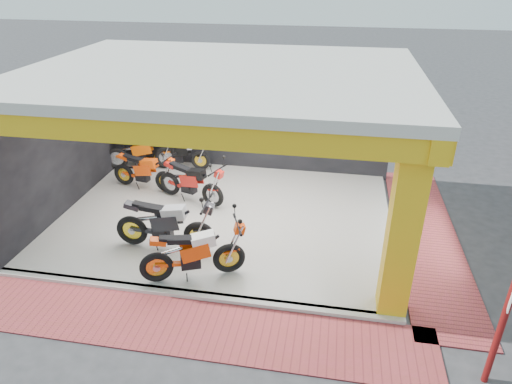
# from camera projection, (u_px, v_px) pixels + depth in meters

# --- Properties ---
(ground) EXTENTS (80.00, 80.00, 0.00)m
(ground) POSITION_uv_depth(u_px,v_px,m) (203.00, 265.00, 9.62)
(ground) COLOR #2D2D30
(ground) RESTS_ON ground
(showroom_floor) EXTENTS (8.00, 6.00, 0.10)m
(showroom_floor) POSITION_uv_depth(u_px,v_px,m) (226.00, 216.00, 11.35)
(showroom_floor) COLOR white
(showroom_floor) RESTS_ON ground
(showroom_ceiling) EXTENTS (8.40, 6.40, 0.20)m
(showroom_ceiling) POSITION_uv_depth(u_px,v_px,m) (221.00, 73.00, 9.74)
(showroom_ceiling) COLOR beige
(showroom_ceiling) RESTS_ON corner_column
(back_wall) EXTENTS (8.20, 0.20, 3.50)m
(back_wall) POSITION_uv_depth(u_px,v_px,m) (249.00, 114.00, 13.30)
(back_wall) COLOR black
(back_wall) RESTS_ON ground
(left_wall) EXTENTS (0.20, 6.20, 3.50)m
(left_wall) POSITION_uv_depth(u_px,v_px,m) (62.00, 142.00, 11.22)
(left_wall) COLOR black
(left_wall) RESTS_ON ground
(corner_column) EXTENTS (0.50, 0.50, 3.50)m
(corner_column) POSITION_uv_depth(u_px,v_px,m) (403.00, 229.00, 7.57)
(corner_column) COLOR gold
(corner_column) RESTS_ON ground
(header_beam_front) EXTENTS (8.40, 0.30, 0.40)m
(header_beam_front) POSITION_uv_depth(u_px,v_px,m) (175.00, 133.00, 7.24)
(header_beam_front) COLOR gold
(header_beam_front) RESTS_ON corner_column
(header_beam_right) EXTENTS (0.30, 6.40, 0.40)m
(header_beam_right) POSITION_uv_depth(u_px,v_px,m) (413.00, 95.00, 9.24)
(header_beam_right) COLOR gold
(header_beam_right) RESTS_ON corner_column
(floor_kerb) EXTENTS (8.00, 0.20, 0.10)m
(floor_kerb) POSITION_uv_depth(u_px,v_px,m) (189.00, 294.00, 8.70)
(floor_kerb) COLOR white
(floor_kerb) RESTS_ON ground
(paver_front) EXTENTS (9.00, 1.40, 0.03)m
(paver_front) POSITION_uv_depth(u_px,v_px,m) (175.00, 325.00, 8.03)
(paver_front) COLOR maroon
(paver_front) RESTS_ON ground
(paver_right) EXTENTS (1.40, 7.00, 0.03)m
(paver_right) POSITION_uv_depth(u_px,v_px,m) (426.00, 236.00, 10.61)
(paver_right) COLOR maroon
(paver_right) RESTS_ON ground
(signpost) EXTENTS (0.13, 0.33, 2.44)m
(signpost) POSITION_uv_depth(u_px,v_px,m) (506.00, 313.00, 6.38)
(signpost) COLOR maroon
(signpost) RESTS_ON ground
(moto_hero) EXTENTS (2.33, 1.58, 1.34)m
(moto_hero) POSITION_uv_depth(u_px,v_px,m) (229.00, 245.00, 8.93)
(moto_hero) COLOR #E84209
(moto_hero) RESTS_ON showroom_floor
(moto_row_a) EXTENTS (2.36, 0.91, 1.43)m
(moto_row_a) POSITION_uv_depth(u_px,v_px,m) (199.00, 223.00, 9.59)
(moto_row_a) COLOR black
(moto_row_a) RESTS_ON showroom_floor
(moto_row_b) EXTENTS (2.27, 1.45, 1.30)m
(moto_row_b) POSITION_uv_depth(u_px,v_px,m) (212.00, 184.00, 11.38)
(moto_row_b) COLOR red
(moto_row_b) RESTS_ON showroom_floor
(moto_row_c) EXTENTS (2.14, 1.10, 1.24)m
(moto_row_c) POSITION_uv_depth(u_px,v_px,m) (164.00, 172.00, 12.14)
(moto_row_c) COLOR #FF480A
(moto_row_c) RESTS_ON showroom_floor
(moto_row_d) EXTENTS (2.38, 1.32, 1.37)m
(moto_row_d) POSITION_uv_depth(u_px,v_px,m) (165.00, 147.00, 13.54)
(moto_row_d) COLOR #DA5609
(moto_row_d) RESTS_ON showroom_floor
(moto_row_e) EXTENTS (1.97, 0.74, 1.20)m
(moto_row_e) POSITION_uv_depth(u_px,v_px,m) (200.00, 151.00, 13.47)
(moto_row_e) COLOR black
(moto_row_e) RESTS_ON showroom_floor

